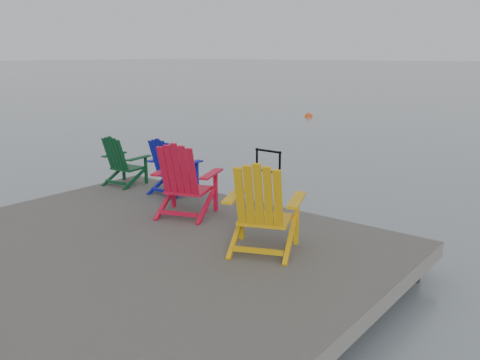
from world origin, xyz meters
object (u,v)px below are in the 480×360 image
Objects in this scene: chair_blue at (171,166)px; buoy_b at (309,117)px; chair_green at (123,160)px; chair_red at (184,179)px; chair_yellow at (263,207)px; handrail at (268,172)px.

chair_blue is 15.70m from buoy_b.
buoy_b is at bearing 101.82° from chair_green.
chair_red reaches higher than buoy_b.
buoy_b is (-8.67, 15.72, -1.08)m from chair_yellow.
chair_yellow is (1.74, -0.44, 0.01)m from chair_red.
chair_blue is 0.87× the size of chair_red.
chair_yellow is at bearing -25.26° from chair_blue.
chair_red is (1.05, -0.75, 0.08)m from chair_blue.
chair_blue reaches higher than chair_green.
chair_green is 2.51× the size of buoy_b.
handrail is 1.76m from chair_blue.
chair_red is 0.98× the size of chair_yellow.
chair_green is at bearing -175.93° from chair_blue.
chair_red is 16.81m from buoy_b.
chair_yellow reaches higher than buoy_b.
chair_red is (2.19, -0.62, 0.10)m from chair_green.
chair_yellow is at bearing -56.64° from handrail.
buoy_b is at bearing 95.51° from chair_yellow.
chair_red is at bearing -65.58° from buoy_b.
chair_yellow is (2.79, -1.19, 0.09)m from chair_blue.
chair_yellow is (3.93, -1.07, 0.12)m from chair_green.
chair_blue is at bearing 123.46° from chair_red.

